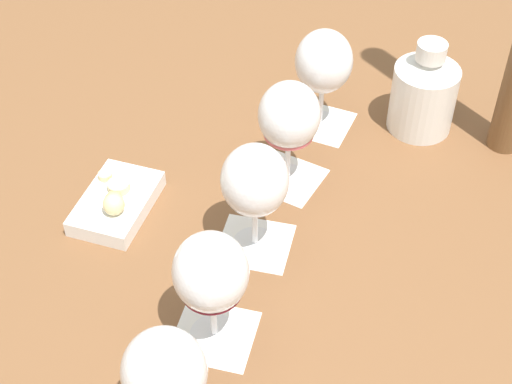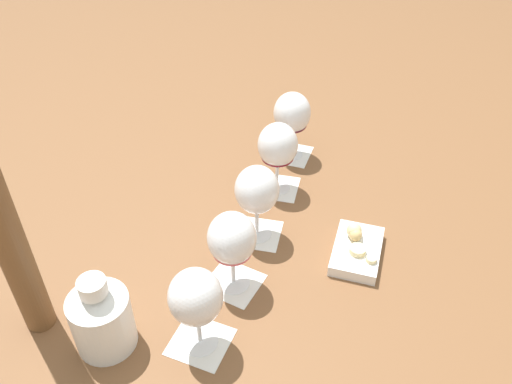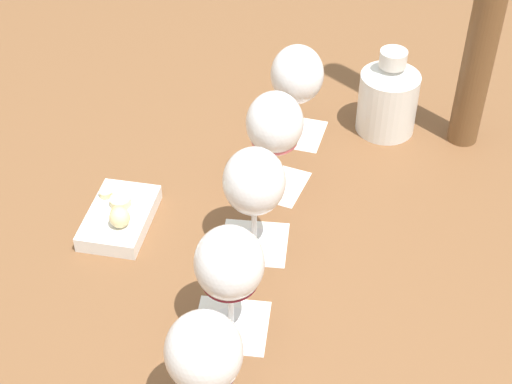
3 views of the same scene
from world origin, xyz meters
The scene contains 12 objects.
ground_plane centered at (0.00, 0.00, 0.00)m, with size 8.00×8.00×0.00m, color brown.
tasting_card_0 centered at (-0.19, 0.24, 0.00)m, with size 0.14×0.14×0.00m.
tasting_card_1 centered at (-0.10, 0.12, 0.00)m, with size 0.14×0.14×0.00m.
tasting_card_2 centered at (-0.01, 0.00, 0.00)m, with size 0.14×0.14×0.00m.
tasting_card_3 centered at (0.10, -0.13, 0.00)m, with size 0.14×0.14×0.00m.
wine_glass_0 centered at (-0.19, 0.24, 0.12)m, with size 0.09×0.09×0.18m.
wine_glass_1 centered at (-0.10, 0.12, 0.12)m, with size 0.09×0.09×0.18m.
wine_glass_2 centered at (-0.01, 0.00, 0.12)m, with size 0.09×0.09×0.18m.
wine_glass_3 centered at (0.10, -0.13, 0.12)m, with size 0.09×0.09×0.18m.
wine_glass_4 centered at (0.20, -0.24, 0.12)m, with size 0.09×0.09×0.18m.
ceramic_vase centered at (-0.10, 0.38, 0.07)m, with size 0.11×0.11×0.16m.
snack_dish centered at (-0.17, -0.14, 0.02)m, with size 0.17×0.18×0.06m.
Camera 1 is at (0.65, -0.39, 0.85)m, focal length 55.00 mm.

